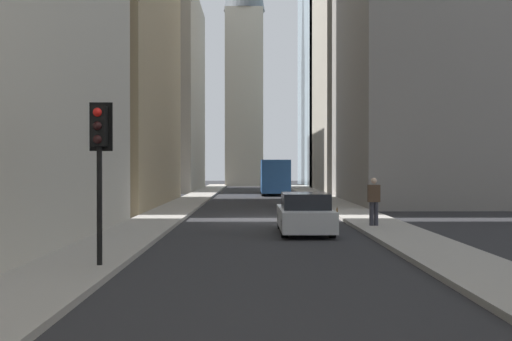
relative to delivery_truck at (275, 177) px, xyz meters
name	(u,v)px	position (x,y,z in m)	size (l,w,h in m)	color
ground_plane	(262,219)	(-21.77, 1.40, -1.46)	(135.00, 135.00, 0.00)	#262628
sidewalk_right	(161,217)	(-21.77, 5.90, -1.39)	(90.00, 2.20, 0.14)	gray
sidewalk_left	(363,217)	(-21.77, -3.10, -1.39)	(90.00, 2.20, 0.14)	gray
building_left_midfar	(425,9)	(-10.52, -9.20, 10.89)	(13.99, 10.00, 24.70)	gray
building_left_far	(371,47)	(6.62, -9.19, 11.96)	(14.49, 10.50, 26.81)	gray
building_right_far	(147,94)	(8.69, 12.00, 7.81)	(14.86, 10.00, 18.54)	gray
church_spire	(244,28)	(21.93, 2.79, 17.31)	(4.89, 4.89, 35.85)	#A8A091
delivery_truck	(275,177)	(0.00, 0.00, 0.00)	(6.46, 2.25, 2.84)	#285699
sedan_silver	(305,214)	(-27.32, 0.00, -0.80)	(4.30, 1.78, 1.42)	#B7BABF
traffic_light_foreground	(99,145)	(-34.72, 5.27, 1.36)	(0.43, 0.52, 3.66)	black
pedestrian	(374,199)	(-26.10, -2.68, -0.35)	(0.26, 0.44, 1.78)	#33333D
discarded_bottle	(337,210)	(-19.96, -2.21, -1.21)	(0.07, 0.07, 0.27)	brown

